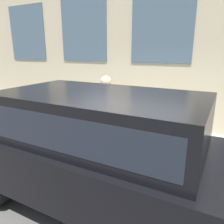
{
  "coord_description": "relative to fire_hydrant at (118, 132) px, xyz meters",
  "views": [
    {
      "loc": [
        -3.61,
        -1.8,
        2.37
      ],
      "look_at": [
        0.8,
        0.54,
        0.95
      ],
      "focal_mm": 35.0,
      "sensor_mm": 36.0,
      "label": 1
    }
  ],
  "objects": [
    {
      "name": "ground_plane",
      "position": [
        -0.63,
        -0.28,
        -0.55
      ],
      "size": [
        80.0,
        80.0,
        0.0
      ],
      "primitive_type": "plane",
      "color": "#514F4C"
    },
    {
      "name": "parked_truck_black_near",
      "position": [
        -1.71,
        -0.49,
        0.48
      ],
      "size": [
        1.8,
        4.59,
        1.8
      ],
      "color": "black",
      "rests_on": "ground_plane"
    },
    {
      "name": "fire_hydrant",
      "position": [
        0.0,
        0.0,
        0.0
      ],
      "size": [
        0.34,
        0.45,
        0.77
      ],
      "color": "red",
      "rests_on": "sidewalk"
    },
    {
      "name": "person",
      "position": [
        0.34,
        0.52,
        0.58
      ],
      "size": [
        0.39,
        0.26,
        1.62
      ],
      "rotation": [
        0.0,
        0.0,
        -0.89
      ],
      "color": "navy",
      "rests_on": "sidewalk"
    },
    {
      "name": "sidewalk",
      "position": [
        0.72,
        -0.28,
        -0.47
      ],
      "size": [
        2.7,
        60.0,
        0.16
      ],
      "color": "#9E9B93",
      "rests_on": "ground_plane"
    }
  ]
}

